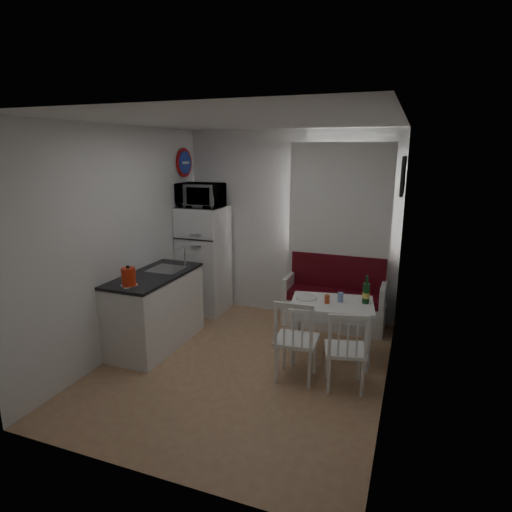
{
  "coord_description": "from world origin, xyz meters",
  "views": [
    {
      "loc": [
        1.64,
        -3.97,
        2.33
      ],
      "look_at": [
        -0.04,
        0.5,
        1.14
      ],
      "focal_mm": 30.0,
      "sensor_mm": 36.0,
      "label": 1
    }
  ],
  "objects_px": {
    "dining_table": "(332,309)",
    "microwave": "(201,195)",
    "kitchen_counter": "(156,309)",
    "wine_bottle": "(366,289)",
    "kettle": "(129,277)",
    "chair_right": "(344,343)",
    "fridge": "(204,260)",
    "bench": "(334,303)",
    "chair_left": "(294,332)"
  },
  "relations": [
    {
      "from": "dining_table",
      "to": "microwave",
      "type": "distance_m",
      "value": 2.46
    },
    {
      "from": "kitchen_counter",
      "to": "wine_bottle",
      "type": "xyz_separation_m",
      "value": [
        2.41,
        0.49,
        0.38
      ]
    },
    {
      "from": "kettle",
      "to": "wine_bottle",
      "type": "height_order",
      "value": "kettle"
    },
    {
      "from": "chair_right",
      "to": "fridge",
      "type": "bearing_deg",
      "value": 132.7
    },
    {
      "from": "bench",
      "to": "fridge",
      "type": "height_order",
      "value": "fridge"
    },
    {
      "from": "kitchen_counter",
      "to": "chair_right",
      "type": "height_order",
      "value": "kitchen_counter"
    },
    {
      "from": "fridge",
      "to": "wine_bottle",
      "type": "bearing_deg",
      "value": -17.57
    },
    {
      "from": "chair_left",
      "to": "chair_right",
      "type": "relative_size",
      "value": 1.01
    },
    {
      "from": "dining_table",
      "to": "kettle",
      "type": "height_order",
      "value": "kettle"
    },
    {
      "from": "wine_bottle",
      "to": "microwave",
      "type": "bearing_deg",
      "value": 163.53
    },
    {
      "from": "fridge",
      "to": "kettle",
      "type": "distance_m",
      "value": 1.8
    },
    {
      "from": "chair_left",
      "to": "fridge",
      "type": "distance_m",
      "value": 2.36
    },
    {
      "from": "kitchen_counter",
      "to": "chair_left",
      "type": "distance_m",
      "value": 1.83
    },
    {
      "from": "fridge",
      "to": "chair_right",
      "type": "bearing_deg",
      "value": -33.47
    },
    {
      "from": "chair_right",
      "to": "kettle",
      "type": "distance_m",
      "value": 2.33
    },
    {
      "from": "kitchen_counter",
      "to": "wine_bottle",
      "type": "height_order",
      "value": "kitchen_counter"
    },
    {
      "from": "microwave",
      "to": "wine_bottle",
      "type": "relative_size",
      "value": 1.89
    },
    {
      "from": "kitchen_counter",
      "to": "kettle",
      "type": "height_order",
      "value": "kitchen_counter"
    },
    {
      "from": "microwave",
      "to": "chair_left",
      "type": "bearing_deg",
      "value": -39.39
    },
    {
      "from": "kitchen_counter",
      "to": "microwave",
      "type": "xyz_separation_m",
      "value": [
        0.02,
        1.19,
        1.26
      ]
    },
    {
      "from": "chair_right",
      "to": "microwave",
      "type": "distance_m",
      "value": 2.96
    },
    {
      "from": "kitchen_counter",
      "to": "fridge",
      "type": "distance_m",
      "value": 1.28
    },
    {
      "from": "kettle",
      "to": "wine_bottle",
      "type": "distance_m",
      "value": 2.58
    },
    {
      "from": "microwave",
      "to": "bench",
      "type": "bearing_deg",
      "value": 4.85
    },
    {
      "from": "bench",
      "to": "chair_left",
      "type": "height_order",
      "value": "bench"
    },
    {
      "from": "bench",
      "to": "kettle",
      "type": "height_order",
      "value": "kettle"
    },
    {
      "from": "dining_table",
      "to": "wine_bottle",
      "type": "height_order",
      "value": "wine_bottle"
    },
    {
      "from": "dining_table",
      "to": "fridge",
      "type": "xyz_separation_m",
      "value": [
        -2.04,
        0.86,
        0.17
      ]
    },
    {
      "from": "chair_right",
      "to": "wine_bottle",
      "type": "distance_m",
      "value": 0.83
    },
    {
      "from": "kettle",
      "to": "chair_left",
      "type": "bearing_deg",
      "value": 8.49
    },
    {
      "from": "kitchen_counter",
      "to": "dining_table",
      "type": "relative_size",
      "value": 1.33
    },
    {
      "from": "chair_left",
      "to": "kitchen_counter",
      "type": "bearing_deg",
      "value": 167.72
    },
    {
      "from": "chair_right",
      "to": "fridge",
      "type": "relative_size",
      "value": 0.31
    },
    {
      "from": "chair_left",
      "to": "fridge",
      "type": "bearing_deg",
      "value": 135.99
    },
    {
      "from": "dining_table",
      "to": "wine_bottle",
      "type": "bearing_deg",
      "value": 6.87
    },
    {
      "from": "kitchen_counter",
      "to": "bench",
      "type": "height_order",
      "value": "kitchen_counter"
    },
    {
      "from": "chair_right",
      "to": "dining_table",
      "type": "bearing_deg",
      "value": 97.01
    },
    {
      "from": "dining_table",
      "to": "wine_bottle",
      "type": "distance_m",
      "value": 0.43
    },
    {
      "from": "microwave",
      "to": "wine_bottle",
      "type": "distance_m",
      "value": 2.64
    },
    {
      "from": "kitchen_counter",
      "to": "dining_table",
      "type": "distance_m",
      "value": 2.1
    },
    {
      "from": "kitchen_counter",
      "to": "chair_right",
      "type": "distance_m",
      "value": 2.32
    },
    {
      "from": "bench",
      "to": "dining_table",
      "type": "height_order",
      "value": "bench"
    },
    {
      "from": "chair_left",
      "to": "dining_table",
      "type": "bearing_deg",
      "value": 65.63
    },
    {
      "from": "bench",
      "to": "wine_bottle",
      "type": "xyz_separation_m",
      "value": [
        0.49,
        -0.87,
        0.52
      ]
    },
    {
      "from": "kitchen_counter",
      "to": "fridge",
      "type": "height_order",
      "value": "fridge"
    },
    {
      "from": "bench",
      "to": "wine_bottle",
      "type": "distance_m",
      "value": 1.12
    },
    {
      "from": "kitchen_counter",
      "to": "kettle",
      "type": "xyz_separation_m",
      "value": [
        0.05,
        -0.54,
        0.56
      ]
    },
    {
      "from": "kitchen_counter",
      "to": "bench",
      "type": "distance_m",
      "value": 2.35
    },
    {
      "from": "fridge",
      "to": "wine_bottle",
      "type": "distance_m",
      "value": 2.5
    },
    {
      "from": "bench",
      "to": "wine_bottle",
      "type": "bearing_deg",
      "value": -60.49
    }
  ]
}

